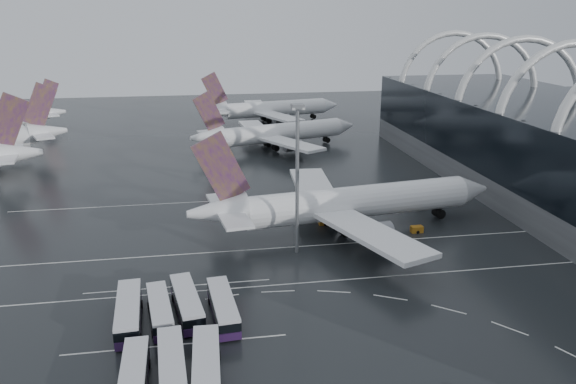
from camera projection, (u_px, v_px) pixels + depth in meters
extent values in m
plane|color=black|center=(331.00, 275.00, 89.35)|extent=(420.00, 420.00, 0.00)
torus|color=white|center=(568.00, 120.00, 119.24)|extent=(33.80, 1.80, 33.80)
torus|color=white|center=(518.00, 106.00, 137.08)|extent=(33.80, 1.80, 33.80)
torus|color=white|center=(481.00, 95.00, 154.92)|extent=(33.80, 1.80, 33.80)
torus|color=white|center=(450.00, 87.00, 172.77)|extent=(33.80, 1.80, 33.80)
cube|color=white|center=(334.00, 280.00, 87.47)|extent=(120.00, 0.25, 0.01)
cube|color=white|center=(316.00, 245.00, 100.62)|extent=(120.00, 0.25, 0.01)
cube|color=white|center=(289.00, 197.00, 126.91)|extent=(120.00, 0.25, 0.01)
cube|color=white|center=(176.00, 345.00, 70.56)|extent=(28.00, 0.25, 0.01)
cube|color=white|center=(178.00, 286.00, 85.58)|extent=(28.00, 0.25, 0.01)
cylinder|color=white|center=(359.00, 202.00, 107.08)|extent=(44.64, 12.52, 6.14)
cone|color=white|center=(472.00, 189.00, 114.47)|extent=(7.18, 7.00, 6.14)
cone|color=white|center=(217.00, 211.00, 98.76)|extent=(11.37, 7.62, 6.14)
cube|color=#4D1A71|center=(221.00, 168.00, 96.67)|extent=(10.19, 2.11, 13.02)
cube|color=white|center=(229.00, 210.00, 99.38)|extent=(7.49, 19.55, 0.53)
cube|color=white|center=(369.00, 232.00, 94.05)|extent=(16.17, 27.40, 0.85)
cube|color=white|center=(314.00, 187.00, 118.04)|extent=(9.07, 26.89, 0.85)
cylinder|color=slate|center=(375.00, 232.00, 98.92)|extent=(6.29, 4.41, 3.60)
cylinder|color=slate|center=(334.00, 200.00, 116.19)|extent=(6.29, 4.41, 3.60)
cube|color=black|center=(338.00, 225.00, 107.14)|extent=(13.56, 8.56, 2.33)
cylinder|color=white|center=(283.00, 132.00, 171.38)|extent=(38.82, 16.95, 5.60)
cone|color=white|center=(345.00, 126.00, 180.99)|extent=(7.20, 7.07, 5.60)
cone|color=white|center=(207.00, 137.00, 160.65)|extent=(10.88, 8.22, 5.60)
cube|color=#4D1A71|center=(209.00, 112.00, 158.88)|extent=(9.05, 3.33, 11.87)
cube|color=white|center=(213.00, 136.00, 161.48)|extent=(9.33, 17.88, 0.48)
cube|color=white|center=(289.00, 143.00, 159.65)|extent=(17.72, 24.34, 0.77)
cube|color=white|center=(255.00, 128.00, 180.15)|extent=(8.98, 24.66, 0.77)
cylinder|color=slate|center=(293.00, 146.00, 164.30)|extent=(6.05, 4.72, 3.28)
cylinder|color=slate|center=(268.00, 135.00, 179.06)|extent=(6.05, 4.72, 3.28)
cube|color=black|center=(271.00, 146.00, 170.91)|extent=(12.90, 9.35, 2.12)
cylinder|color=white|center=(276.00, 108.00, 212.57)|extent=(39.24, 13.55, 5.80)
cone|color=white|center=(330.00, 105.00, 220.28)|extent=(7.05, 6.89, 5.80)
cone|color=white|center=(213.00, 110.00, 203.87)|extent=(10.97, 7.70, 5.80)
cube|color=#4D1A71|center=(215.00, 89.00, 201.95)|extent=(9.55, 2.54, 12.29)
cube|color=white|center=(218.00, 109.00, 204.55)|extent=(8.05, 18.54, 0.50)
cube|color=white|center=(277.00, 116.00, 200.28)|extent=(16.45, 25.70, 0.80)
cube|color=white|center=(256.00, 106.00, 222.48)|extent=(7.14, 25.04, 0.80)
cylinder|color=slate|center=(282.00, 119.00, 204.97)|extent=(6.07, 4.44, 3.40)
cylinder|color=slate|center=(266.00, 111.00, 220.95)|extent=(6.07, 4.44, 3.40)
cube|color=black|center=(266.00, 120.00, 212.42)|extent=(13.05, 8.70, 2.20)
cone|color=white|center=(18.00, 153.00, 137.98)|extent=(11.99, 8.06, 6.46)
cube|color=#4D1A71|center=(8.00, 120.00, 135.12)|extent=(10.72, 2.27, 13.70)
cube|color=white|center=(8.00, 154.00, 137.32)|extent=(7.97, 20.59, 0.56)
cone|color=white|center=(48.00, 132.00, 163.51)|extent=(12.35, 9.94, 6.25)
cube|color=#4D1A71|center=(40.00, 105.00, 160.53)|extent=(9.82, 4.63, 13.24)
cube|color=white|center=(40.00, 133.00, 162.42)|extent=(12.00, 19.75, 0.54)
cylinder|color=white|center=(0.00, 120.00, 191.70)|extent=(25.52, 16.60, 5.24)
cone|color=white|center=(53.00, 113.00, 201.42)|extent=(10.43, 8.80, 5.24)
cube|color=#4D1A71|center=(47.00, 94.00, 198.86)|extent=(7.98, 4.48, 11.10)
cube|color=white|center=(47.00, 113.00, 200.39)|extent=(11.07, 16.31, 0.45)
cube|color=white|center=(6.00, 121.00, 192.85)|extent=(19.74, 31.38, 0.63)
cube|color=black|center=(13.00, 130.00, 194.87)|extent=(12.28, 10.11, 1.99)
cube|color=#2C133C|center=(129.00, 318.00, 74.90)|extent=(3.92, 13.81, 1.15)
cube|color=black|center=(128.00, 310.00, 74.52)|extent=(3.96, 13.54, 1.36)
cube|color=silver|center=(128.00, 304.00, 74.24)|extent=(3.92, 13.81, 0.47)
cylinder|color=black|center=(140.00, 337.00, 71.30)|extent=(0.43, 1.07, 1.05)
cylinder|color=black|center=(116.00, 340.00, 70.67)|extent=(0.43, 1.07, 1.05)
cylinder|color=black|center=(141.00, 304.00, 79.40)|extent=(0.43, 1.07, 1.05)
cylinder|color=black|center=(120.00, 306.00, 78.76)|extent=(0.43, 1.07, 1.05)
cube|color=#2C133C|center=(160.00, 315.00, 75.83)|extent=(4.30, 12.29, 1.02)
cube|color=black|center=(160.00, 308.00, 75.49)|extent=(4.32, 12.06, 1.20)
cube|color=silver|center=(159.00, 303.00, 75.24)|extent=(4.30, 12.29, 0.42)
cylinder|color=black|center=(173.00, 331.00, 72.81)|extent=(0.45, 0.96, 0.93)
cylinder|color=black|center=(153.00, 334.00, 72.08)|extent=(0.45, 0.96, 0.93)
cylinder|color=black|center=(167.00, 303.00, 79.81)|extent=(0.45, 0.96, 0.93)
cylinder|color=black|center=(149.00, 306.00, 79.08)|extent=(0.45, 0.96, 0.93)
cube|color=#2C133C|center=(187.00, 308.00, 77.53)|extent=(4.91, 13.28, 1.10)
cube|color=black|center=(187.00, 300.00, 77.16)|extent=(4.93, 13.03, 1.30)
cube|color=silver|center=(186.00, 295.00, 76.89)|extent=(4.91, 13.28, 0.45)
cylinder|color=black|center=(203.00, 324.00, 74.32)|extent=(0.50, 1.04, 1.00)
cylinder|color=black|center=(182.00, 328.00, 73.48)|extent=(0.50, 1.04, 1.00)
cylinder|color=black|center=(192.00, 295.00, 81.82)|extent=(0.50, 1.04, 1.00)
cylinder|color=black|center=(173.00, 298.00, 80.98)|extent=(0.50, 1.04, 1.00)
cube|color=#2C133C|center=(223.00, 312.00, 76.51)|extent=(3.97, 13.03, 1.09)
cube|color=black|center=(223.00, 304.00, 76.15)|extent=(4.01, 12.78, 1.28)
cube|color=silver|center=(223.00, 299.00, 75.88)|extent=(3.97, 13.03, 0.44)
cylinder|color=black|center=(238.00, 329.00, 73.17)|extent=(0.43, 1.01, 0.99)
cylinder|color=black|center=(217.00, 332.00, 72.52)|extent=(0.43, 1.01, 0.99)
cylinder|color=black|center=(229.00, 299.00, 80.74)|extent=(0.43, 1.01, 0.99)
cylinder|color=black|center=(210.00, 302.00, 80.09)|extent=(0.43, 1.01, 0.99)
cube|color=#2C133C|center=(135.00, 384.00, 61.85)|extent=(2.96, 12.27, 1.03)
cube|color=black|center=(134.00, 375.00, 61.51)|extent=(3.01, 12.03, 1.22)
cube|color=silver|center=(133.00, 369.00, 61.26)|extent=(2.96, 12.27, 0.42)
cylinder|color=black|center=(149.00, 364.00, 65.86)|extent=(0.35, 0.95, 0.94)
cylinder|color=black|center=(126.00, 367.00, 65.40)|extent=(0.35, 0.95, 0.94)
cube|color=#2C133C|center=(172.00, 374.00, 63.50)|extent=(3.79, 13.03, 1.09)
cube|color=black|center=(172.00, 365.00, 63.14)|extent=(3.83, 12.77, 1.29)
cube|color=silver|center=(171.00, 358.00, 62.88)|extent=(3.79, 13.03, 0.44)
cylinder|color=black|center=(183.00, 354.00, 67.74)|extent=(0.42, 1.01, 0.99)
cylinder|color=black|center=(159.00, 358.00, 67.12)|extent=(0.42, 1.01, 0.99)
cube|color=#2C133C|center=(207.00, 375.00, 63.11)|extent=(3.37, 13.60, 1.14)
cube|color=black|center=(206.00, 366.00, 62.73)|extent=(3.42, 13.33, 1.35)
cube|color=silver|center=(206.00, 359.00, 62.45)|extent=(3.37, 13.60, 0.47)
cylinder|color=black|center=(219.00, 355.00, 67.51)|extent=(0.39, 1.05, 1.04)
cylinder|color=black|center=(195.00, 357.00, 67.13)|extent=(0.39, 1.05, 1.04)
cylinder|color=gray|center=(297.00, 183.00, 94.04)|extent=(0.63, 0.63, 25.22)
cube|color=gray|center=(298.00, 106.00, 90.10)|extent=(1.98, 1.98, 0.72)
cube|color=white|center=(298.00, 108.00, 90.18)|extent=(1.80, 1.80, 0.36)
cube|color=#AC6A16|center=(417.00, 229.00, 106.47)|extent=(2.26, 1.33, 1.23)
cube|color=slate|center=(394.00, 205.00, 119.80)|extent=(1.98, 1.17, 1.08)
cube|color=#AC6A16|center=(325.00, 221.00, 110.43)|extent=(2.36, 1.40, 1.29)
cube|color=slate|center=(420.00, 205.00, 119.75)|extent=(2.24, 1.32, 1.22)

